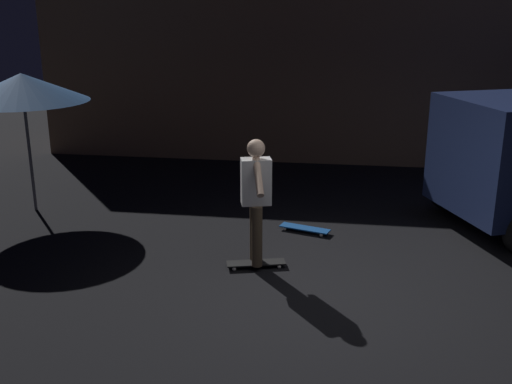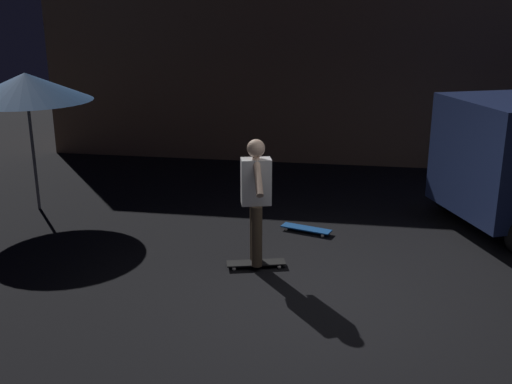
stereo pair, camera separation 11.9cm
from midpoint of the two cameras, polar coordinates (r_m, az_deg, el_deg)
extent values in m
plane|color=black|center=(7.24, 7.44, -10.51)|extent=(28.00, 28.00, 0.00)
cube|color=#AD7F56|center=(14.64, 5.18, 11.40)|extent=(11.95, 3.25, 3.73)
cylinder|color=black|center=(10.68, 17.53, 0.01)|extent=(0.69, 0.46, 0.66)
cylinder|color=slate|center=(10.72, -20.87, 4.00)|extent=(0.05, 0.05, 2.20)
cone|color=#1E4C8C|center=(10.55, -21.44, 9.15)|extent=(2.10, 2.10, 0.45)
cube|color=black|center=(8.12, -0.42, -6.68)|extent=(0.81, 0.40, 0.02)
sphere|color=silver|center=(8.25, 1.59, -6.55)|extent=(0.05, 0.05, 0.05)
sphere|color=silver|center=(8.09, 1.77, -7.04)|extent=(0.05, 0.05, 0.05)
sphere|color=silver|center=(8.19, -2.59, -6.75)|extent=(0.05, 0.05, 0.05)
sphere|color=silver|center=(8.03, -2.50, -7.25)|extent=(0.05, 0.05, 0.05)
cube|color=#1959B2|center=(9.35, 4.24, -3.41)|extent=(0.80, 0.42, 0.02)
sphere|color=silver|center=(9.34, 6.14, -3.72)|extent=(0.05, 0.05, 0.05)
sphere|color=silver|center=(9.19, 5.78, -4.07)|extent=(0.05, 0.05, 0.05)
sphere|color=silver|center=(9.54, 2.75, -3.17)|extent=(0.05, 0.05, 0.05)
sphere|color=silver|center=(9.39, 2.34, -3.50)|extent=(0.05, 0.05, 0.05)
cylinder|color=brown|center=(8.06, -0.52, -3.64)|extent=(0.14, 0.14, 0.82)
cylinder|color=brown|center=(7.86, -0.34, -4.21)|extent=(0.14, 0.14, 0.82)
cube|color=white|center=(7.73, -0.44, 0.99)|extent=(0.42, 0.31, 0.60)
sphere|color=beige|center=(7.62, -0.45, 4.13)|extent=(0.23, 0.23, 0.23)
cylinder|color=beige|center=(7.90, -0.62, 2.48)|extent=(0.23, 0.55, 0.46)
cylinder|color=beige|center=(7.48, -0.26, 1.62)|extent=(0.23, 0.55, 0.46)
camera|label=1|loc=(0.06, -90.44, -0.14)|focal=42.54mm
camera|label=2|loc=(0.06, 89.56, 0.14)|focal=42.54mm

